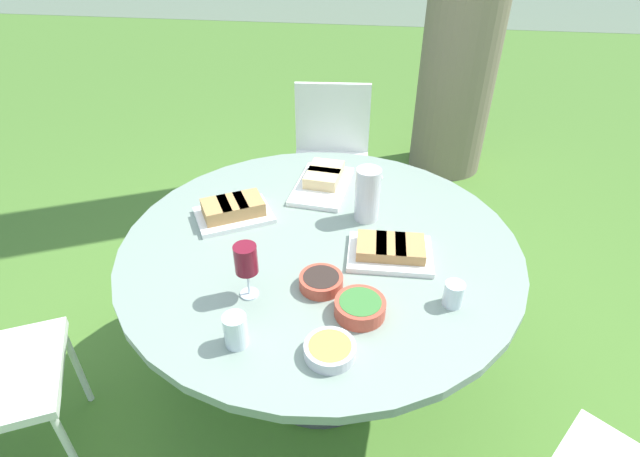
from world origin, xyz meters
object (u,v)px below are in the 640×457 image
wine_glass (246,261)px  chair_near_left (331,150)px  water_pitcher (368,194)px  dining_table (320,263)px

wine_glass → chair_near_left: bearing=86.4°
chair_near_left → water_pitcher: (0.25, -1.03, 0.34)m
water_pitcher → wine_glass: size_ratio=1.11×
dining_table → water_pitcher: (0.16, 0.18, 0.21)m
dining_table → water_pitcher: water_pitcher is taller
water_pitcher → wine_glass: 0.60m
water_pitcher → wine_glass: water_pitcher is taller
chair_near_left → dining_table: bearing=-85.7°
dining_table → wine_glass: size_ratio=7.54×
dining_table → wine_glass: bearing=-121.2°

